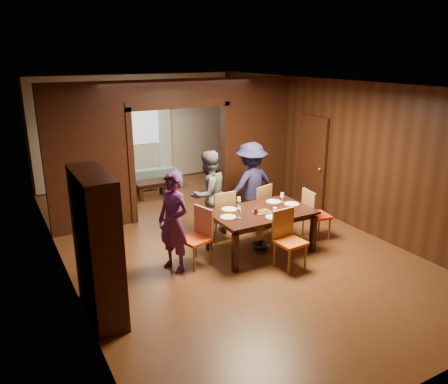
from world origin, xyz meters
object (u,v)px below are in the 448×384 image
coffee_table (152,189)px  hutch (97,246)px  person_grey (208,194)px  person_purple (173,222)px  person_navy (251,185)px  sofa (144,177)px  chair_left (195,238)px  dining_table (261,231)px  chair_right (317,214)px  chair_near (290,240)px  chair_far_l (220,214)px  chair_far_r (256,207)px

coffee_table → hutch: hutch is taller
hutch → person_grey: bearing=34.2°
person_purple → person_navy: size_ratio=0.95×
person_grey → coffee_table: 2.89m
sofa → chair_left: size_ratio=1.99×
dining_table → chair_right: (1.25, -0.04, 0.10)m
person_navy → dining_table: size_ratio=0.99×
chair_near → coffee_table: bearing=93.7°
sofa → coffee_table: (-0.10, -0.85, -0.08)m
sofa → chair_near: bearing=102.3°
person_navy → chair_far_l: 0.95m
chair_left → chair_far_l: 1.18m
chair_far_r → person_purple: bearing=2.3°
coffee_table → chair_far_r: chair_far_r is taller
person_purple → person_navy: 2.31m
person_navy → person_grey: bearing=-5.0°
chair_left → chair_far_r: same height
person_purple → coffee_table: (0.97, 3.78, -0.62)m
person_grey → person_navy: (0.97, 0.02, 0.03)m
chair_left → coffee_table: bearing=155.0°
sofa → chair_far_r: (0.99, -3.88, 0.20)m
chair_near → sofa: bearing=91.4°
chair_near → chair_far_l: bearing=99.8°
person_purple → person_grey: size_ratio=0.98×
dining_table → hutch: size_ratio=0.88×
person_grey → hutch: (-2.48, -1.69, 0.16)m
chair_right → chair_far_r: same height
chair_far_r → chair_far_l: bearing=-18.3°
chair_far_r → chair_right: bearing=115.3°
person_purple → sofa: person_purple is taller
chair_far_l → sofa: bearing=-87.3°
person_navy → chair_far_l: person_navy is taller
person_purple → chair_far_r: 2.22m
person_grey → chair_far_r: person_grey is taller
person_grey → chair_right: bearing=131.2°
person_navy → chair_near: person_navy is taller
dining_table → chair_left: chair_left is taller
chair_far_l → chair_far_r: bearing=179.3°
chair_right → person_navy: bearing=43.6°
person_purple → chair_near: 1.92m
person_grey → chair_left: (-0.75, -0.98, -0.36)m
person_grey → person_purple: bearing=24.1°
chair_near → chair_right: bearing=27.0°
chair_far_l → hutch: size_ratio=0.48×
coffee_table → chair_right: chair_right is taller
chair_left → hutch: (-1.73, -0.71, 0.52)m
dining_table → chair_left: bearing=176.5°
chair_left → chair_near: bearing=41.1°
sofa → chair_far_r: bearing=110.3°
chair_far_r → chair_near: size_ratio=1.00×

